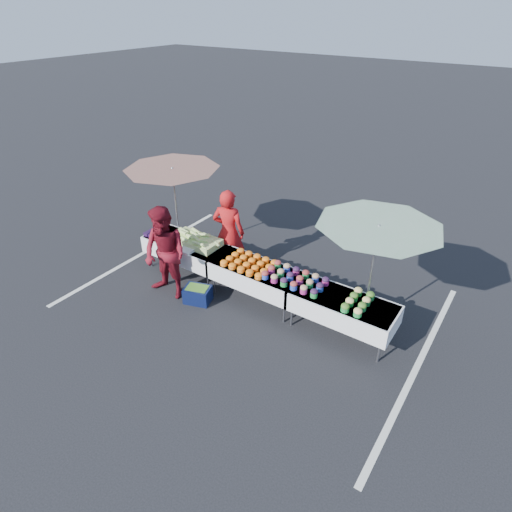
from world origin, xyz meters
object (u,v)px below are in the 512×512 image
Objects in this scene: customer at (165,254)px; storage_bin at (198,294)px; table_center at (256,275)px; table_right at (342,307)px; table_left at (186,248)px; umbrella_right at (378,235)px; umbrella_left at (173,176)px; vendor at (229,232)px.

customer is 3.20× the size of storage_bin.
customer is (-1.53, -0.84, 0.36)m from table_center.
table_left is at bearing 180.00° from table_right.
umbrella_right is (3.61, 1.24, 0.95)m from customer.
customer reaches higher than table_left.
table_right is at bearing 0.00° from table_center.
table_left is 1.00× the size of table_center.
table_center is 0.98× the size of customer.
umbrella_left is (-0.70, 0.51, 1.31)m from table_left.
vendor is 0.90× the size of umbrella_left.
table_center is 1.00× the size of table_right.
table_center is 1.78m from customer.
umbrella_left reaches higher than customer.
customer is at bearing -54.44° from umbrella_left.
customer is at bearing 54.86° from vendor.
umbrella_right reaches higher than table_left.
table_left and table_center have the same top height.
storage_bin is at bearing 12.54° from customer.
umbrella_left is (-1.43, -0.04, 0.95)m from vendor.
umbrella_right reaches higher than table_right.
umbrella_left reaches higher than table_left.
table_center is at bearing -11.63° from umbrella_left.
storage_bin is (0.90, -0.70, -0.41)m from table_left.
umbrella_left is 3.56× the size of storage_bin.
vendor is at bearing 71.76° from customer.
customer reaches higher than table_right.
table_left is 1.21m from storage_bin.
vendor reaches higher than table_left.
table_left is 0.80× the size of umbrella_right.
table_left is at bearing 108.01° from customer.
table_right is at bearing -125.07° from umbrella_right.
umbrella_left is at bearing 178.57° from umbrella_right.
vendor is 1.00× the size of customer.
table_right is 4.52m from umbrella_left.
table_left is at bearing 123.85° from storage_bin.
table_center and table_right have the same top height.
umbrella_right is at bearing 10.88° from table_center.
table_right is 3.46m from customer.
vendor is at bearing 152.72° from table_center.
table_center is at bearing -169.12° from umbrella_right.
storage_bin is (-2.99, -1.10, -1.73)m from umbrella_right.
table_center is 1.25m from vendor.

